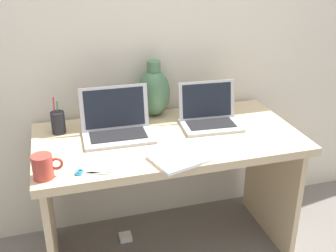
{
  "coord_description": "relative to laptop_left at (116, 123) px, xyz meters",
  "views": [
    {
      "loc": [
        -0.51,
        -1.77,
        1.59
      ],
      "look_at": [
        0.0,
        0.0,
        0.76
      ],
      "focal_mm": 44.22,
      "sensor_mm": 36.0,
      "label": 1
    }
  ],
  "objects": [
    {
      "name": "ground_plane",
      "position": [
        0.24,
        -0.08,
        -0.77
      ],
      "size": [
        6.0,
        6.0,
        0.0
      ],
      "primitive_type": "plane",
      "color": "slate"
    },
    {
      "name": "coffee_mug",
      "position": [
        -0.35,
        -0.32,
        -0.01
      ],
      "size": [
        0.12,
        0.08,
        0.1
      ],
      "color": "#B23D33",
      "rests_on": "desk"
    },
    {
      "name": "laptop_right",
      "position": [
        0.48,
        -0.0,
        -0.0
      ],
      "size": [
        0.31,
        0.24,
        0.21
      ],
      "color": "#B2B2B7",
      "rests_on": "desk"
    },
    {
      "name": "power_brick",
      "position": [
        0.02,
        0.06,
        -0.75
      ],
      "size": [
        0.07,
        0.07,
        0.03
      ],
      "primitive_type": "cube",
      "color": "white",
      "rests_on": "ground"
    },
    {
      "name": "notebook_stack",
      "position": [
        0.22,
        -0.34,
        -0.05
      ],
      "size": [
        0.27,
        0.24,
        0.01
      ],
      "primitive_type": "cube",
      "rotation": [
        0.0,
        0.0,
        0.29
      ],
      "color": "white",
      "rests_on": "desk"
    },
    {
      "name": "desk",
      "position": [
        0.24,
        -0.08,
        -0.22
      ],
      "size": [
        1.3,
        0.67,
        0.71
      ],
      "color": "#D1B78C",
      "rests_on": "ground"
    },
    {
      "name": "pen_cup",
      "position": [
        -0.28,
        0.1,
        -0.0
      ],
      "size": [
        0.07,
        0.07,
        0.19
      ],
      "color": "black",
      "rests_on": "desk"
    },
    {
      "name": "scissors",
      "position": [
        -0.19,
        -0.34,
        -0.06
      ],
      "size": [
        0.15,
        0.08,
        0.01
      ],
      "color": "#B7B7BC",
      "rests_on": "desk"
    },
    {
      "name": "green_vase",
      "position": [
        0.24,
        0.19,
        0.07
      ],
      "size": [
        0.17,
        0.17,
        0.3
      ],
      "color": "#47704C",
      "rests_on": "desk"
    },
    {
      "name": "laptop_left",
      "position": [
        0.0,
        0.0,
        0.0
      ],
      "size": [
        0.34,
        0.24,
        0.23
      ],
      "color": "#B2B2B7",
      "rests_on": "desk"
    },
    {
      "name": "back_wall",
      "position": [
        0.24,
        0.29,
        0.43
      ],
      "size": [
        4.4,
        0.04,
        2.4
      ],
      "primitive_type": "cube",
      "color": "beige",
      "rests_on": "ground"
    }
  ]
}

